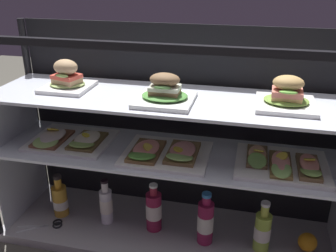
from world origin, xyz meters
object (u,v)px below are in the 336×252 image
(plated_roll_sandwich_right_of_center, at_px, (166,93))
(juice_bottle_back_center, at_px, (60,200))
(open_sandwich_tray_far_right, at_px, (70,140))
(juice_bottle_tucked_behind, at_px, (262,231))
(kitchen_scissors, at_px, (51,225))
(orange_fruit_beside_bottles, at_px, (307,241))
(juice_bottle_back_left, at_px, (106,205))
(juice_bottle_front_second, at_px, (154,210))
(juice_bottle_front_fourth, at_px, (205,222))
(plated_roll_sandwich_near_left_corner, at_px, (287,97))
(open_sandwich_tray_far_left, at_px, (165,153))
(plated_roll_sandwich_mid_left, at_px, (67,79))
(open_sandwich_tray_mid_left, at_px, (282,164))

(plated_roll_sandwich_right_of_center, xyz_separation_m, juice_bottle_back_center, (-0.52, 0.04, -0.58))
(open_sandwich_tray_far_right, distance_m, juice_bottle_tucked_behind, 0.89)
(juice_bottle_tucked_behind, bearing_deg, kitchen_scissors, -175.92)
(open_sandwich_tray_far_right, xyz_separation_m, orange_fruit_beside_bottles, (1.02, 0.02, -0.36))
(juice_bottle_back_left, xyz_separation_m, juice_bottle_front_second, (0.22, 0.00, 0.01))
(juice_bottle_back_center, bearing_deg, juice_bottle_front_fourth, -2.71)
(juice_bottle_front_fourth, bearing_deg, plated_roll_sandwich_near_left_corner, 8.84)
(juice_bottle_back_center, bearing_deg, juice_bottle_back_left, -0.38)
(open_sandwich_tray_far_right, distance_m, orange_fruit_beside_bottles, 1.08)
(juice_bottle_front_fourth, bearing_deg, open_sandwich_tray_far_left, 177.47)
(plated_roll_sandwich_near_left_corner, distance_m, juice_bottle_front_fourth, 0.61)
(plated_roll_sandwich_right_of_center, relative_size, open_sandwich_tray_far_right, 0.62)
(open_sandwich_tray_far_left, xyz_separation_m, juice_bottle_front_second, (-0.06, 0.02, -0.30))
(plated_roll_sandwich_mid_left, bearing_deg, plated_roll_sandwich_right_of_center, -8.14)
(open_sandwich_tray_far_left, distance_m, open_sandwich_tray_mid_left, 0.45)
(juice_bottle_front_fourth, bearing_deg, plated_roll_sandwich_right_of_center, -177.76)
(plated_roll_sandwich_right_of_center, bearing_deg, juice_bottle_back_left, 172.55)
(plated_roll_sandwich_right_of_center, bearing_deg, plated_roll_sandwich_mid_left, 171.86)
(plated_roll_sandwich_mid_left, xyz_separation_m, kitchen_scissors, (-0.10, -0.11, -0.66))
(plated_roll_sandwich_mid_left, height_order, orange_fruit_beside_bottles, plated_roll_sandwich_mid_left)
(open_sandwich_tray_mid_left, xyz_separation_m, kitchen_scissors, (-0.97, -0.08, -0.40))
(plated_roll_sandwich_near_left_corner, height_order, kitchen_scissors, plated_roll_sandwich_near_left_corner)
(plated_roll_sandwich_mid_left, height_order, juice_bottle_back_left, plated_roll_sandwich_mid_left)
(plated_roll_sandwich_right_of_center, height_order, juice_bottle_back_center, plated_roll_sandwich_right_of_center)
(juice_bottle_front_second, height_order, juice_bottle_tucked_behind, same)
(juice_bottle_tucked_behind, bearing_deg, juice_bottle_front_second, 177.10)
(juice_bottle_back_center, xyz_separation_m, juice_bottle_back_left, (0.23, -0.00, 0.01))
(juice_bottle_tucked_behind, height_order, kitchen_scissors, juice_bottle_tucked_behind)
(open_sandwich_tray_far_left, bearing_deg, plated_roll_sandwich_right_of_center, -62.76)
(open_sandwich_tray_mid_left, height_order, juice_bottle_front_fourth, open_sandwich_tray_mid_left)
(juice_bottle_back_center, bearing_deg, plated_roll_sandwich_near_left_corner, 0.49)
(plated_roll_sandwich_near_left_corner, xyz_separation_m, open_sandwich_tray_mid_left, (0.02, -0.02, -0.26))
(open_sandwich_tray_far_right, height_order, open_sandwich_tray_mid_left, open_sandwich_tray_mid_left)
(open_sandwich_tray_far_right, height_order, juice_bottle_back_center, open_sandwich_tray_far_right)
(open_sandwich_tray_mid_left, relative_size, orange_fruit_beside_bottles, 4.42)
(juice_bottle_back_left, relative_size, juice_bottle_tucked_behind, 0.96)
(plated_roll_sandwich_mid_left, relative_size, juice_bottle_back_left, 0.85)
(plated_roll_sandwich_right_of_center, bearing_deg, orange_fruit_beside_bottles, 5.45)
(juice_bottle_back_left, bearing_deg, plated_roll_sandwich_mid_left, 170.44)
(plated_roll_sandwich_near_left_corner, height_order, juice_bottle_back_left, plated_roll_sandwich_near_left_corner)
(juice_bottle_back_left, distance_m, kitchen_scissors, 0.27)
(plated_roll_sandwich_mid_left, xyz_separation_m, open_sandwich_tray_far_left, (0.42, -0.05, -0.26))
(plated_roll_sandwich_mid_left, height_order, juice_bottle_tucked_behind, plated_roll_sandwich_mid_left)
(juice_bottle_back_center, distance_m, juice_bottle_front_second, 0.45)
(juice_bottle_back_left, bearing_deg, juice_bottle_back_center, 179.62)
(plated_roll_sandwich_near_left_corner, xyz_separation_m, juice_bottle_back_left, (-0.71, -0.01, -0.57))
(juice_bottle_back_left, distance_m, juice_bottle_front_second, 0.22)
(open_sandwich_tray_far_right, relative_size, open_sandwich_tray_far_left, 1.00)
(juice_bottle_front_fourth, xyz_separation_m, kitchen_scissors, (-0.69, -0.06, -0.10))
(juice_bottle_back_center, xyz_separation_m, juice_bottle_front_second, (0.45, 0.00, 0.02))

